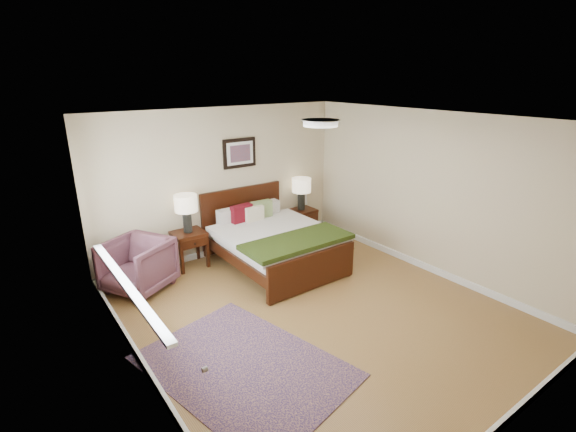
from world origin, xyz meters
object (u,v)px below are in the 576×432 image
object	(u,v)px
nightstand_right	(302,220)
rug_persian	(244,366)
lamp_right	(301,188)
armchair	(138,265)
lamp_left	(186,206)
nightstand_left	(189,240)
bed	(273,236)

from	to	relation	value
nightstand_right	rug_persian	world-z (taller)	nightstand_right
nightstand_right	lamp_right	distance (m)	0.63
armchair	lamp_left	bearing A→B (deg)	78.48
nightstand_right	lamp_left	size ratio (longest dim) A/B	0.88
rug_persian	lamp_right	bearing A→B (deg)	30.56
nightstand_left	armchair	xyz separation A→B (m)	(-0.92, -0.28, -0.09)
nightstand_right	lamp_right	xyz separation A→B (m)	(-0.00, 0.01, 0.63)
bed	lamp_right	distance (m)	1.49
lamp_right	rug_persian	xyz separation A→B (m)	(-2.86, -2.68, -0.96)
armchair	nightstand_right	bearing A→B (deg)	65.69
bed	nightstand_left	bearing A→B (deg)	145.70
nightstand_right	lamp_left	distance (m)	2.40
lamp_right	nightstand_left	bearing A→B (deg)	-179.48
nightstand_left	rug_persian	bearing A→B (deg)	-102.07
nightstand_left	rug_persian	distance (m)	2.76
lamp_left	armchair	world-z (taller)	lamp_left
rug_persian	armchair	bearing A→B (deg)	85.94
armchair	rug_persian	size ratio (longest dim) A/B	0.38
nightstand_left	nightstand_right	world-z (taller)	nightstand_left
lamp_right	lamp_left	bearing A→B (deg)	180.00
bed	nightstand_right	world-z (taller)	bed
armchair	lamp_right	bearing A→B (deg)	65.93
lamp_left	bed	bearing A→B (deg)	-35.03
nightstand_left	nightstand_right	size ratio (longest dim) A/B	1.11
nightstand_left	lamp_right	distance (m)	2.35
nightstand_left	armchair	distance (m)	0.97
nightstand_right	bed	bearing A→B (deg)	-147.27
bed	lamp_left	world-z (taller)	lamp_left
nightstand_left	lamp_right	size ratio (longest dim) A/B	0.98
bed	rug_persian	size ratio (longest dim) A/B	0.93
nightstand_right	lamp_right	size ratio (longest dim) A/B	0.88
lamp_left	lamp_right	bearing A→B (deg)	0.00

